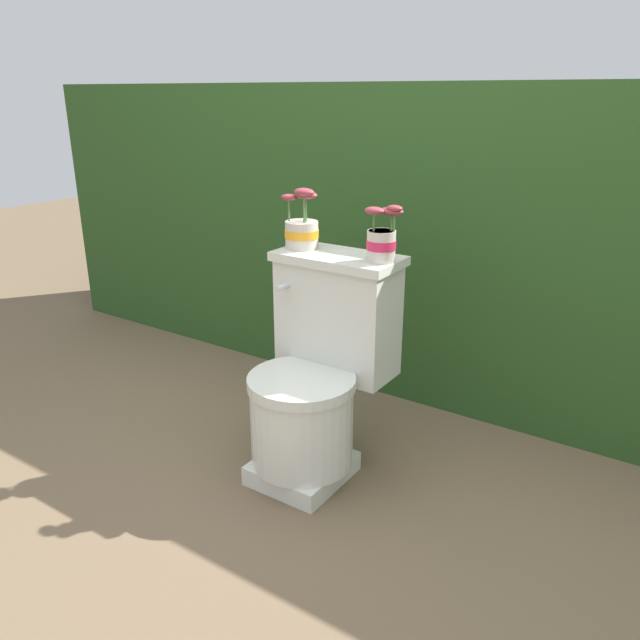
{
  "coord_description": "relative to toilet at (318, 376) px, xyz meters",
  "views": [
    {
      "loc": [
        1.06,
        -1.48,
        1.27
      ],
      "look_at": [
        -0.03,
        0.15,
        0.55
      ],
      "focal_mm": 35.0,
      "sensor_mm": 36.0,
      "label": 1
    }
  ],
  "objects": [
    {
      "name": "hedge_backdrop",
      "position": [
        0.03,
        1.0,
        0.3
      ],
      "size": [
        4.27,
        0.74,
        1.31
      ],
      "color": "#284C1E",
      "rests_on": "ground"
    },
    {
      "name": "potted_plant_midleft",
      "position": [
        0.17,
        0.12,
        0.48
      ],
      "size": [
        0.12,
        0.1,
        0.19
      ],
      "color": "beige",
      "rests_on": "toilet"
    },
    {
      "name": "potted_plant_left",
      "position": [
        -0.15,
        0.13,
        0.48
      ],
      "size": [
        0.13,
        0.12,
        0.21
      ],
      "color": "beige",
      "rests_on": "toilet"
    },
    {
      "name": "ground_plane",
      "position": [
        0.03,
        -0.14,
        -0.35
      ],
      "size": [
        12.0,
        12.0,
        0.0
      ],
      "primitive_type": "plane",
      "color": "brown"
    },
    {
      "name": "toilet",
      "position": [
        0.0,
        0.0,
        0.0
      ],
      "size": [
        0.43,
        0.51,
        0.76
      ],
      "color": "silver",
      "rests_on": "ground"
    }
  ]
}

